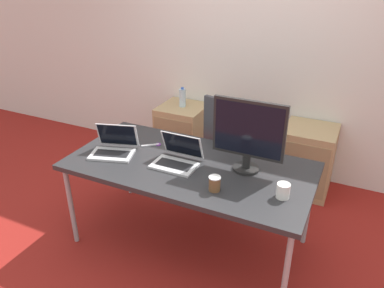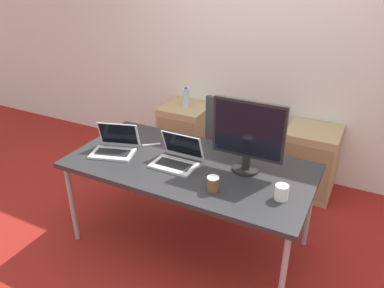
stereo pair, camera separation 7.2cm
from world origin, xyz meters
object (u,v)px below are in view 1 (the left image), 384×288
monitor (248,134)px  coffee_cup_brown (215,183)px  office_chair (234,162)px  laptop_right (177,158)px  cabinet_left (183,134)px  laptop_left (114,148)px  water_bottle (182,98)px  cabinet_right (307,159)px  coffee_cup_white (283,191)px

monitor → coffee_cup_brown: bearing=-106.5°
office_chair → laptop_right: size_ratio=3.27×
cabinet_left → laptop_left: size_ratio=1.78×
water_bottle → laptop_right: bearing=-64.9°
laptop_right → cabinet_right: bearing=58.2°
water_bottle → laptop_left: 1.36m
cabinet_left → coffee_cup_white: 2.07m
office_chair → laptop_right: bearing=-104.3°
laptop_left → laptop_right: bearing=6.4°
cabinet_right → monitor: bearing=-104.5°
cabinet_left → coffee_cup_brown: size_ratio=6.57×
monitor → coffee_cup_brown: size_ratio=5.20×
laptop_left → laptop_right: 0.55m
coffee_cup_brown → office_chair: bearing=101.1°
cabinet_right → monitor: monitor is taller
cabinet_right → water_bottle: 1.49m
monitor → coffee_cup_white: size_ratio=5.35×
office_chair → water_bottle: size_ratio=5.01×
office_chair → cabinet_right: (0.60, 0.51, -0.08)m
cabinet_right → office_chair: bearing=-140.0°
cabinet_left → coffee_cup_white: size_ratio=6.76×
coffee_cup_brown → cabinet_left: bearing=123.7°
cabinet_left → coffee_cup_white: bearing=-44.0°
coffee_cup_white → coffee_cup_brown: size_ratio=0.97×
cabinet_left → water_bottle: (0.00, 0.00, 0.45)m
cabinet_right → laptop_left: laptop_left is taller
cabinet_right → coffee_cup_white: 1.48m
cabinet_right → laptop_right: size_ratio=2.05×
cabinet_left → laptop_right: laptop_right is taller
cabinet_left → laptop_left: laptop_left is taller
water_bottle → coffee_cup_brown: (1.01, -1.52, 0.02)m
cabinet_left → laptop_right: size_ratio=2.05×
laptop_left → monitor: monitor is taller
laptop_left → monitor: (1.05, 0.21, 0.24)m
laptop_left → coffee_cup_white: laptop_left is taller
cabinet_right → laptop_left: bearing=-134.8°
monitor → cabinet_left: bearing=134.0°
cabinet_left → laptop_left: (0.07, -1.36, 0.46)m
laptop_right → laptop_left: bearing=-173.6°
cabinet_left → cabinet_right: 1.42m
laptop_left → monitor: 1.10m
water_bottle → coffee_cup_white: (1.45, -1.40, 0.02)m
coffee_cup_white → office_chair: bearing=125.6°
monitor → coffee_cup_white: bearing=-36.3°
cabinet_left → laptop_right: bearing=-64.8°
office_chair → monitor: size_ratio=2.02×
cabinet_right → coffee_cup_white: (0.03, -1.40, 0.47)m
cabinet_right → laptop_right: 1.60m
laptop_left → coffee_cup_brown: (0.94, -0.15, 0.00)m
laptop_left → coffee_cup_brown: size_ratio=3.69×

